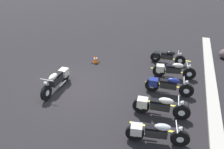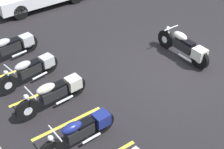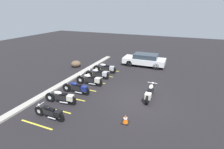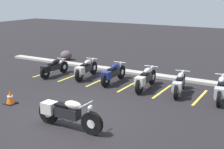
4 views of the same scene
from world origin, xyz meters
The scene contains 17 objects.
ground centered at (0.00, 0.00, 0.00)m, with size 60.00×60.00×0.00m, color black.
motorcycle_cream_featured centered at (0.31, -0.70, 0.48)m, with size 2.31×0.65×0.91m.
parked_bike_0 centered at (-4.03, 3.81, 0.41)m, with size 0.56×1.98×0.78m.
parked_bike_1 centered at (-2.44, 4.28, 0.45)m, with size 0.67×2.14×0.85m.
parked_bike_2 centered at (-0.90, 4.19, 0.45)m, with size 0.61×2.16×0.85m.
parked_bike_3 centered at (0.76, 4.05, 0.47)m, with size 0.62×2.23×0.88m.
parked_bike_4 centered at (2.22, 4.12, 0.45)m, with size 0.69×2.12×0.84m.
parked_bike_5 centered at (3.81, 4.15, 0.47)m, with size 0.68×2.22×0.88m.
concrete_curb centered at (0.00, 6.19, 0.06)m, with size 18.00×0.50×0.12m, color #A8A399.
landscape_rock_0 centered at (-5.86, 7.14, 0.29)m, with size 0.67×0.70×0.57m, color #574749.
traffic_cone centered at (-2.79, -0.06, 0.24)m, with size 0.40×0.40×0.51m.
stall_line_0 centered at (-4.75, 4.17, 0.00)m, with size 0.10×2.10×0.00m, color gold.
stall_line_1 centered at (-3.19, 4.17, 0.00)m, with size 0.10×2.10×0.00m, color gold.
stall_line_2 centered at (-1.63, 4.17, 0.00)m, with size 0.10×2.10×0.00m, color gold.
stall_line_3 centered at (-0.06, 4.17, 0.00)m, with size 0.10×2.10×0.00m, color gold.
stall_line_4 centered at (1.50, 4.17, 0.00)m, with size 0.10×2.10×0.00m, color gold.
stall_line_5 centered at (3.06, 4.17, 0.00)m, with size 0.10×2.10×0.00m, color gold.
Camera 4 is at (5.87, -7.54, 3.96)m, focal length 50.00 mm.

